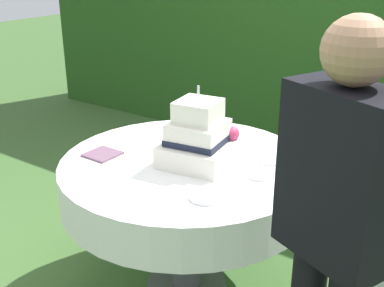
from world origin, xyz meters
name	(u,v)px	position (x,y,z in m)	size (l,w,h in m)	color
ground_plane	(187,285)	(0.00, 0.00, 0.00)	(20.00, 20.00, 0.00)	#3D602D
foliage_hedge	(352,22)	(0.00, 2.47, 1.17)	(6.66, 0.68, 2.33)	#234C19
cake_table	(186,181)	(0.00, 0.00, 0.65)	(1.27, 1.27, 0.76)	#4C4C51
wedding_cake	(199,139)	(0.07, 0.02, 0.89)	(0.37, 0.37, 0.40)	white
serving_plate_near	(206,197)	(0.30, -0.28, 0.77)	(0.15, 0.15, 0.01)	white
serving_plate_far	(259,175)	(0.39, 0.05, 0.77)	(0.12, 0.12, 0.01)	white
serving_plate_left	(271,161)	(0.35, 0.23, 0.77)	(0.11, 0.11, 0.01)	white
napkin_stack	(102,154)	(-0.40, -0.19, 0.77)	(0.16, 0.16, 0.01)	#6B4C60
standing_person	(334,232)	(0.92, -0.50, 0.93)	(0.41, 0.33, 1.60)	black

